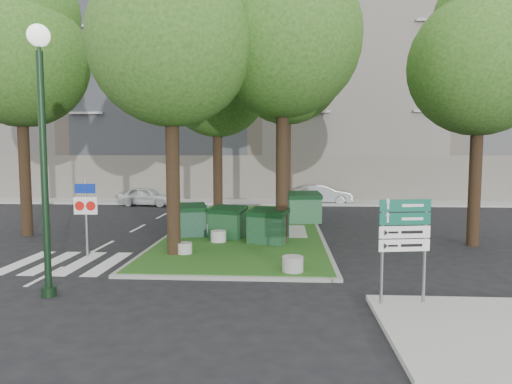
# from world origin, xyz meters

# --- Properties ---
(ground) EXTENTS (120.00, 120.00, 0.00)m
(ground) POSITION_xyz_m (0.00, 0.00, 0.00)
(ground) COLOR black
(ground) RESTS_ON ground
(median_island) EXTENTS (6.00, 16.00, 0.12)m
(median_island) POSITION_xyz_m (0.50, 8.00, 0.06)
(median_island) COLOR #184B15
(median_island) RESTS_ON ground
(median_kerb) EXTENTS (6.30, 16.30, 0.10)m
(median_kerb) POSITION_xyz_m (0.50, 8.00, 0.05)
(median_kerb) COLOR gray
(median_kerb) RESTS_ON ground
(building_sidewalk) EXTENTS (42.00, 3.00, 0.12)m
(building_sidewalk) POSITION_xyz_m (0.00, 18.50, 0.06)
(building_sidewalk) COLOR #999993
(building_sidewalk) RESTS_ON ground
(zebra_crossing) EXTENTS (5.00, 3.00, 0.01)m
(zebra_crossing) POSITION_xyz_m (-3.75, 1.50, 0.01)
(zebra_crossing) COLOR silver
(zebra_crossing) RESTS_ON ground
(apartment_building) EXTENTS (41.00, 12.00, 16.00)m
(apartment_building) POSITION_xyz_m (0.00, 26.00, 8.00)
(apartment_building) COLOR tan
(apartment_building) RESTS_ON ground
(tree_median_near_left) EXTENTS (5.20, 5.20, 10.53)m
(tree_median_near_left) POSITION_xyz_m (-1.41, 2.56, 7.32)
(tree_median_near_left) COLOR black
(tree_median_near_left) RESTS_ON ground
(tree_median_near_right) EXTENTS (5.60, 5.60, 11.46)m
(tree_median_near_right) POSITION_xyz_m (2.09, 4.56, 7.99)
(tree_median_near_right) COLOR black
(tree_median_near_right) RESTS_ON ground
(tree_median_mid) EXTENTS (4.80, 4.80, 9.99)m
(tree_median_mid) POSITION_xyz_m (-0.91, 9.06, 6.98)
(tree_median_mid) COLOR black
(tree_median_mid) RESTS_ON ground
(tree_median_far) EXTENTS (5.80, 5.80, 11.93)m
(tree_median_far) POSITION_xyz_m (2.29, 12.06, 8.32)
(tree_median_far) COLOR black
(tree_median_far) RESTS_ON ground
(tree_street_left) EXTENTS (5.40, 5.40, 11.00)m
(tree_street_left) POSITION_xyz_m (-8.41, 6.06, 7.65)
(tree_street_left) COLOR black
(tree_street_left) RESTS_ON ground
(tree_street_right) EXTENTS (5.00, 5.00, 10.06)m
(tree_street_right) POSITION_xyz_m (9.09, 5.06, 6.98)
(tree_street_right) COLOR black
(tree_street_right) RESTS_ON ground
(dumpster_a) EXTENTS (1.61, 1.34, 1.28)m
(dumpster_a) POSITION_xyz_m (-1.70, 5.69, 0.74)
(dumpster_a) COLOR #0E3320
(dumpster_a) RESTS_ON median_island
(dumpster_b) EXTENTS (1.58, 1.37, 1.24)m
(dumpster_b) POSITION_xyz_m (-0.10, 5.44, 0.71)
(dumpster_b) COLOR #113D1B
(dumpster_b) RESTS_ON median_island
(dumpster_c) EXTENTS (1.61, 1.36, 1.27)m
(dumpster_c) POSITION_xyz_m (1.50, 4.49, 0.73)
(dumpster_c) COLOR #10371C
(dumpster_c) RESTS_ON median_island
(dumpster_d) EXTENTS (1.73, 1.34, 1.47)m
(dumpster_d) POSITION_xyz_m (3.00, 9.43, 0.82)
(dumpster_d) COLOR #154723
(dumpster_d) RESTS_ON median_island
(bollard_left) EXTENTS (0.50, 0.50, 0.35)m
(bollard_left) POSITION_xyz_m (-1.16, 2.53, 0.30)
(bollard_left) COLOR #A09F9A
(bollard_left) RESTS_ON median_island
(bollard_right) EXTENTS (0.59, 0.59, 0.42)m
(bollard_right) POSITION_xyz_m (2.34, 0.50, 0.33)
(bollard_right) COLOR gray
(bollard_right) RESTS_ON median_island
(bollard_mid) EXTENTS (0.58, 0.58, 0.41)m
(bollard_mid) POSITION_xyz_m (-0.34, 4.56, 0.33)
(bollard_mid) COLOR #AEAEA9
(bollard_mid) RESTS_ON median_island
(litter_bin) EXTENTS (0.39, 0.39, 0.68)m
(litter_bin) POSITION_xyz_m (2.23, 12.76, 0.46)
(litter_bin) COLOR gold
(litter_bin) RESTS_ON median_island
(street_lamp) EXTENTS (0.50, 0.50, 6.32)m
(street_lamp) POSITION_xyz_m (-3.50, -1.69, 3.97)
(street_lamp) COLOR black
(street_lamp) RESTS_ON ground
(traffic_sign_pole) EXTENTS (0.77, 0.08, 2.56)m
(traffic_sign_pole) POSITION_xyz_m (-4.36, 2.39, 1.64)
(traffic_sign_pole) COLOR slate
(traffic_sign_pole) RESTS_ON ground
(directional_sign) EXTENTS (1.14, 0.24, 2.29)m
(directional_sign) POSITION_xyz_m (4.70, -2.00, 1.64)
(directional_sign) COLOR slate
(directional_sign) RESTS_ON sidewalk_corner
(car_white) EXTENTS (3.75, 1.90, 1.22)m
(car_white) POSITION_xyz_m (-6.72, 16.57, 0.61)
(car_white) COLOR silver
(car_white) RESTS_ON ground
(car_silver) EXTENTS (3.88, 1.37, 1.28)m
(car_silver) POSITION_xyz_m (4.62, 18.37, 0.64)
(car_silver) COLOR #A6A8AE
(car_silver) RESTS_ON ground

